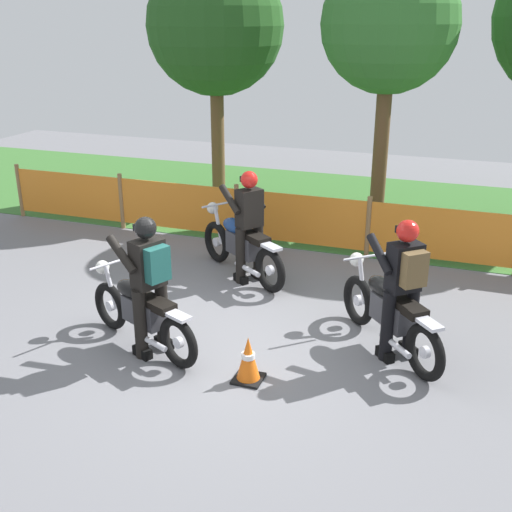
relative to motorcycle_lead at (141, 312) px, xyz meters
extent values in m
cube|color=slate|center=(0.88, 0.28, -0.47)|extent=(24.00, 24.00, 0.02)
cube|color=#386B2D|center=(0.88, 6.64, -0.45)|extent=(24.00, 5.53, 0.01)
cylinder|color=olive|center=(-4.88, 3.87, 0.07)|extent=(0.08, 0.08, 1.05)
cylinder|color=olive|center=(-2.58, 3.87, 0.07)|extent=(0.08, 0.08, 1.05)
cylinder|color=olive|center=(-0.27, 3.87, 0.07)|extent=(0.08, 0.08, 1.05)
cylinder|color=olive|center=(2.03, 3.87, 0.07)|extent=(0.08, 0.08, 1.05)
cube|color=orange|center=(-3.73, 3.87, 0.09)|extent=(2.22, 0.02, 0.85)
cube|color=orange|center=(-1.43, 3.87, 0.09)|extent=(2.22, 0.02, 0.85)
cube|color=orange|center=(0.88, 3.87, 0.09)|extent=(2.22, 0.02, 0.85)
cube|color=orange|center=(3.18, 3.87, 0.09)|extent=(2.22, 0.02, 0.85)
cylinder|color=brown|center=(-1.69, 6.42, 0.85)|extent=(0.28, 0.28, 2.61)
sphere|color=#23511E|center=(-1.69, 6.42, 3.12)|extent=(2.77, 2.77, 2.77)
cylinder|color=brown|center=(1.85, 5.88, 0.94)|extent=(0.28, 0.28, 2.78)
sphere|color=#33702D|center=(1.85, 5.88, 3.17)|extent=(2.42, 2.42, 2.42)
torus|color=black|center=(-0.61, 0.28, -0.14)|extent=(0.61, 0.36, 0.62)
cylinder|color=silver|center=(-0.61, 0.28, -0.14)|extent=(0.15, 0.11, 0.14)
torus|color=black|center=(0.63, -0.29, -0.14)|extent=(0.61, 0.36, 0.62)
cylinder|color=silver|center=(0.63, -0.29, -0.14)|extent=(0.15, 0.11, 0.14)
cube|color=#38383D|center=(0.06, -0.02, 0.03)|extent=(0.63, 0.45, 0.31)
ellipsoid|color=black|center=(-0.15, 0.07, 0.24)|extent=(0.56, 0.42, 0.21)
cube|color=black|center=(0.28, -0.12, 0.22)|extent=(0.58, 0.42, 0.10)
cube|color=silver|center=(0.63, -0.29, 0.20)|extent=(0.38, 0.29, 0.04)
cylinder|color=silver|center=(-0.55, 0.25, 0.14)|extent=(0.23, 0.14, 0.55)
sphere|color=white|center=(-0.70, 0.32, 0.36)|extent=(0.23, 0.23, 0.18)
cylinder|color=silver|center=(-0.52, 0.24, 0.47)|extent=(0.27, 0.54, 0.03)
cylinder|color=silver|center=(0.27, -0.27, -0.21)|extent=(0.52, 0.28, 0.07)
torus|color=black|center=(2.34, 1.47, -0.13)|extent=(0.51, 0.56, 0.65)
cylinder|color=silver|center=(2.34, 1.47, -0.13)|extent=(0.14, 0.15, 0.14)
torus|color=black|center=(3.28, 0.40, -0.13)|extent=(0.51, 0.56, 0.65)
cylinder|color=silver|center=(3.28, 0.40, -0.13)|extent=(0.14, 0.15, 0.14)
cube|color=#38383D|center=(2.85, 0.90, 0.05)|extent=(0.59, 0.62, 0.33)
ellipsoid|color=black|center=(2.69, 1.08, 0.28)|extent=(0.53, 0.56, 0.22)
cube|color=black|center=(3.02, 0.71, 0.25)|extent=(0.55, 0.58, 0.10)
cube|color=silver|center=(3.28, 0.40, 0.23)|extent=(0.36, 0.38, 0.04)
cylinder|color=silver|center=(2.38, 1.43, 0.17)|extent=(0.20, 0.22, 0.58)
sphere|color=white|center=(2.28, 1.55, 0.40)|extent=(0.26, 0.26, 0.18)
cylinder|color=silver|center=(2.41, 1.40, 0.51)|extent=(0.48, 0.43, 0.03)
cylinder|color=silver|center=(2.94, 0.57, -0.19)|extent=(0.42, 0.47, 0.07)
torus|color=black|center=(-0.24, 2.89, -0.12)|extent=(0.61, 0.49, 0.67)
cylinder|color=silver|center=(-0.24, 2.89, -0.12)|extent=(0.16, 0.14, 0.15)
torus|color=black|center=(0.95, 2.04, -0.12)|extent=(0.61, 0.49, 0.67)
cylinder|color=silver|center=(0.95, 2.04, -0.12)|extent=(0.16, 0.14, 0.15)
cube|color=#38383D|center=(0.40, 2.43, 0.07)|extent=(0.66, 0.57, 0.34)
ellipsoid|color=navy|center=(0.20, 2.58, 0.30)|extent=(0.59, 0.52, 0.23)
cube|color=black|center=(0.61, 2.28, 0.27)|extent=(0.61, 0.53, 0.10)
cube|color=silver|center=(0.95, 2.04, 0.25)|extent=(0.40, 0.36, 0.04)
cylinder|color=silver|center=(-0.19, 2.86, 0.18)|extent=(0.23, 0.19, 0.60)
sphere|color=white|center=(-0.33, 2.95, 0.43)|extent=(0.26, 0.26, 0.19)
cylinder|color=silver|center=(-0.16, 2.83, 0.54)|extent=(0.39, 0.53, 0.03)
cylinder|color=silver|center=(0.57, 2.13, -0.19)|extent=(0.51, 0.40, 0.07)
cylinder|color=black|center=(0.12, -0.23, -0.03)|extent=(0.20, 0.20, 0.86)
cube|color=black|center=(0.12, -0.23, -0.40)|extent=(0.28, 0.21, 0.12)
cylinder|color=black|center=(0.26, 0.06, -0.03)|extent=(0.20, 0.20, 0.86)
cube|color=black|center=(0.26, 0.06, -0.40)|extent=(0.28, 0.21, 0.12)
cube|color=black|center=(0.19, -0.08, 0.68)|extent=(0.37, 0.43, 0.56)
cylinder|color=black|center=(-0.07, -0.21, 0.81)|extent=(0.48, 0.29, 0.38)
cylinder|color=black|center=(0.12, 0.19, 0.81)|extent=(0.48, 0.29, 0.38)
sphere|color=black|center=(0.19, -0.08, 1.11)|extent=(0.33, 0.33, 0.25)
cube|color=black|center=(0.10, -0.04, 1.11)|extent=(0.10, 0.18, 0.08)
cube|color=#194C47|center=(0.34, -0.15, 0.72)|extent=(0.26, 0.32, 0.40)
cylinder|color=black|center=(2.83, 0.68, -0.03)|extent=(0.21, 0.21, 0.86)
cube|color=black|center=(2.83, 0.68, -0.40)|extent=(0.25, 0.27, 0.12)
cylinder|color=black|center=(3.07, 0.89, -0.03)|extent=(0.21, 0.21, 0.86)
cube|color=black|center=(3.07, 0.89, -0.40)|extent=(0.25, 0.27, 0.12)
cube|color=black|center=(2.95, 0.78, 0.68)|extent=(0.43, 0.42, 0.56)
cylinder|color=black|center=(2.66, 0.77, 0.81)|extent=(0.39, 0.43, 0.38)
cylinder|color=black|center=(2.99, 1.06, 0.81)|extent=(0.39, 0.43, 0.38)
sphere|color=red|center=(2.95, 0.78, 1.11)|extent=(0.35, 0.35, 0.25)
cube|color=black|center=(2.88, 0.86, 1.11)|extent=(0.16, 0.14, 0.08)
cube|color=brown|center=(3.06, 0.66, 0.72)|extent=(0.32, 0.30, 0.40)
cylinder|color=black|center=(0.43, 2.21, -0.03)|extent=(0.21, 0.21, 0.86)
cube|color=black|center=(0.43, 2.21, -0.40)|extent=(0.28, 0.24, 0.12)
cylinder|color=black|center=(0.62, 2.47, -0.03)|extent=(0.21, 0.21, 0.86)
cube|color=black|center=(0.62, 2.47, -0.40)|extent=(0.28, 0.24, 0.12)
cube|color=black|center=(0.53, 2.34, 0.68)|extent=(0.40, 0.43, 0.56)
cylinder|color=black|center=(0.25, 2.27, 0.81)|extent=(0.45, 0.36, 0.38)
cylinder|color=black|center=(0.51, 2.63, 0.81)|extent=(0.45, 0.36, 0.38)
sphere|color=red|center=(0.53, 2.34, 1.11)|extent=(0.35, 0.35, 0.25)
cube|color=black|center=(0.44, 2.40, 1.11)|extent=(0.13, 0.16, 0.08)
cube|color=black|center=(1.47, -0.28, -0.44)|extent=(0.32, 0.32, 0.03)
cone|color=orange|center=(1.47, -0.28, -0.18)|extent=(0.26, 0.26, 0.50)
cylinder|color=white|center=(1.47, -0.28, -0.15)|extent=(0.15, 0.15, 0.06)
camera|label=1|loc=(3.55, -5.86, 3.32)|focal=43.83mm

